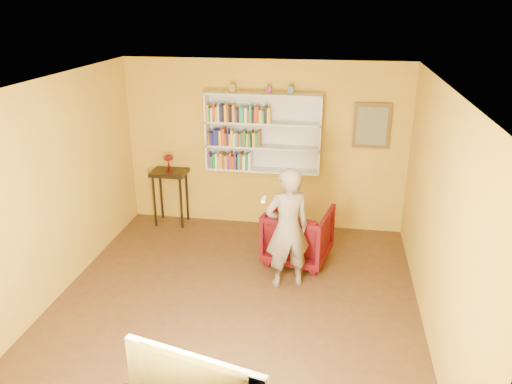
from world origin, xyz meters
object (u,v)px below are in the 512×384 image
(bookshelf, at_px, (263,132))
(armchair, at_px, (298,234))
(television, at_px, (202,382))
(ruby_lustre, at_px, (168,159))
(person, at_px, (288,228))
(console_table, at_px, (170,180))

(bookshelf, height_order, armchair, bookshelf)
(armchair, height_order, television, television)
(television, bearing_deg, ruby_lustre, 125.48)
(ruby_lustre, xyz_separation_m, television, (1.76, -4.50, -0.26))
(bookshelf, bearing_deg, ruby_lustre, -174.03)
(ruby_lustre, distance_m, armchair, 2.49)
(bookshelf, distance_m, person, 2.03)
(bookshelf, height_order, person, bookshelf)
(armchair, relative_size, television, 0.78)
(console_table, distance_m, person, 2.66)
(console_table, bearing_deg, bookshelf, 5.97)
(ruby_lustre, height_order, armchair, ruby_lustre)
(bookshelf, relative_size, armchair, 2.03)
(armchair, xyz_separation_m, person, (-0.09, -0.69, 0.41))
(bookshelf, bearing_deg, console_table, -174.03)
(bookshelf, relative_size, ruby_lustre, 6.60)
(ruby_lustre, xyz_separation_m, person, (2.11, -1.63, -0.31))
(armchair, distance_m, television, 3.62)
(console_table, xyz_separation_m, armchair, (2.20, -0.94, -0.36))
(bookshelf, distance_m, television, 4.72)
(ruby_lustre, height_order, television, ruby_lustre)
(console_table, xyz_separation_m, ruby_lustre, (-0.00, 0.00, 0.36))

